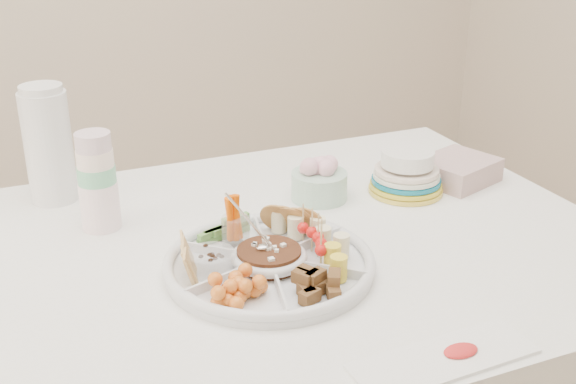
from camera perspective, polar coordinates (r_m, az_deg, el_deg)
name	(u,v)px	position (r m, az deg, el deg)	size (l,w,h in m)	color
party_tray	(269,261)	(1.32, -1.50, -5.44)	(0.38, 0.38, 0.04)	silver
bean_dip	(269,257)	(1.32, -1.50, -5.16)	(0.12, 0.12, 0.04)	#461A0B
tortillas	(292,221)	(1.42, 0.32, -2.30)	(0.09, 0.09, 0.06)	#AC6438
carrot_cucumber	(226,217)	(1.39, -4.93, -1.98)	(0.10, 0.10, 0.09)	#F35B00
pita_raisins	(197,257)	(1.30, -7.20, -5.09)	(0.12, 0.12, 0.07)	#E6A755
cherries	(242,289)	(1.21, -3.68, -7.67)	(0.11, 0.11, 0.05)	orange
granola_chunks	(318,282)	(1.23, 2.39, -7.09)	(0.09, 0.09, 0.04)	#462B1D
banana_tomato	(339,237)	(1.33, 4.03, -3.54)	(0.10, 0.10, 0.08)	#FBF68A
cup_stack	(97,178)	(1.50, -14.86, 1.09)	(0.08, 0.08, 0.22)	beige
thermos	(48,143)	(1.66, -18.43, 3.70)	(0.10, 0.10, 0.27)	white
flower_bowl	(319,179)	(1.61, 2.49, 1.01)	(0.13, 0.13, 0.09)	#A6DFC8
napkin_stack	(457,170)	(1.76, 13.24, 1.70)	(0.17, 0.15, 0.06)	#BD9B99
plate_stack	(407,170)	(1.66, 9.36, 1.72)	(0.17, 0.17, 0.11)	gold
placemat	(444,359)	(1.13, 12.20, -12.75)	(0.29, 0.10, 0.01)	white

